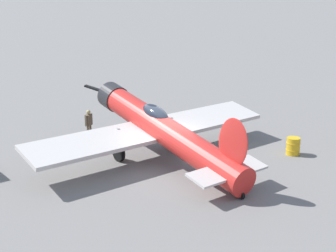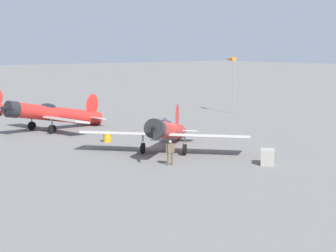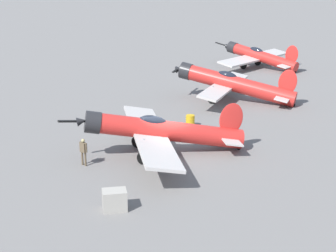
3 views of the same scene
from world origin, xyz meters
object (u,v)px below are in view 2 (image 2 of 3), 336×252
at_px(airplane_mid_apron, 53,114).
at_px(fuel_drum, 107,137).
at_px(airplane_foreground, 167,131).
at_px(windsock_mast, 230,61).
at_px(equipment_crate, 267,157).
at_px(ground_crew_mechanic, 170,150).

height_order(airplane_mid_apron, fuel_drum, airplane_mid_apron).
bearing_deg(airplane_foreground, windsock_mast, 174.13).
relative_size(equipment_crate, windsock_mast, 0.22).
relative_size(airplane_foreground, windsock_mast, 1.64).
relative_size(airplane_mid_apron, ground_crew_mechanic, 6.66).
distance_m(airplane_mid_apron, windsock_mast, 23.07).
xyz_separation_m(airplane_foreground, fuel_drum, (-6.19, -1.17, -1.11)).
bearing_deg(airplane_foreground, ground_crew_mechanic, 13.59).
relative_size(airplane_mid_apron, windsock_mast, 1.67).
distance_m(airplane_foreground, equipment_crate, 8.08).
bearing_deg(ground_crew_mechanic, fuel_drum, -176.00).
distance_m(ground_crew_mechanic, fuel_drum, 10.19).
distance_m(airplane_foreground, ground_crew_mechanic, 4.80).
distance_m(equipment_crate, windsock_mast, 29.54).
bearing_deg(airplane_foreground, fuel_drum, -119.46).
xyz_separation_m(airplane_mid_apron, ground_crew_mechanic, (18.43, -1.24, -0.53)).
bearing_deg(equipment_crate, airplane_mid_apron, -170.43).
xyz_separation_m(airplane_foreground, equipment_crate, (7.71, 2.18, -1.03)).
height_order(equipment_crate, fuel_drum, equipment_crate).
bearing_deg(airplane_mid_apron, fuel_drum, 84.33).
relative_size(airplane_mid_apron, fuel_drum, 13.01).
relative_size(airplane_foreground, ground_crew_mechanic, 6.53).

